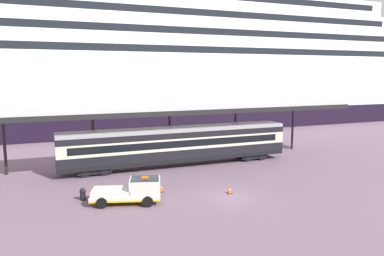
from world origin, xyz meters
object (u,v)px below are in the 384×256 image
object	(u,v)px
train_carriage	(178,144)
quay_bollard	(83,194)
cruise_ship	(109,65)
traffic_cone_mid	(230,190)
traffic_cone_near	(161,188)
service_truck	(133,190)

from	to	relation	value
train_carriage	quay_bollard	distance (m)	13.09
cruise_ship	quay_bollard	distance (m)	45.37
train_carriage	traffic_cone_mid	bearing A→B (deg)	-85.54
quay_bollard	traffic_cone_near	bearing A→B (deg)	-2.72
service_truck	traffic_cone_near	world-z (taller)	service_truck
train_carriage	service_truck	distance (m)	11.99
service_truck	quay_bollard	distance (m)	4.04
traffic_cone_mid	quay_bollard	xyz separation A→B (m)	(-11.32, 2.77, 0.23)
cruise_ship	traffic_cone_mid	world-z (taller)	cruise_ship
traffic_cone_mid	traffic_cone_near	bearing A→B (deg)	154.00
cruise_ship	train_carriage	world-z (taller)	cruise_ship
service_truck	train_carriage	bearing A→B (deg)	53.81
train_carriage	traffic_cone_near	world-z (taller)	train_carriage
cruise_ship	quay_bollard	world-z (taller)	cruise_ship
train_carriage	service_truck	size ratio (longest dim) A/B	4.39
train_carriage	service_truck	xyz separation A→B (m)	(-7.04, -9.61, -1.32)
traffic_cone_near	quay_bollard	xyz separation A→B (m)	(-6.25, 0.30, 0.19)
cruise_ship	traffic_cone_near	size ratio (longest dim) A/B	200.45
quay_bollard	cruise_ship	bearing A→B (deg)	77.78
train_carriage	quay_bollard	world-z (taller)	train_carriage
cruise_ship	service_truck	world-z (taller)	cruise_ship
traffic_cone_mid	train_carriage	bearing A→B (deg)	94.46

